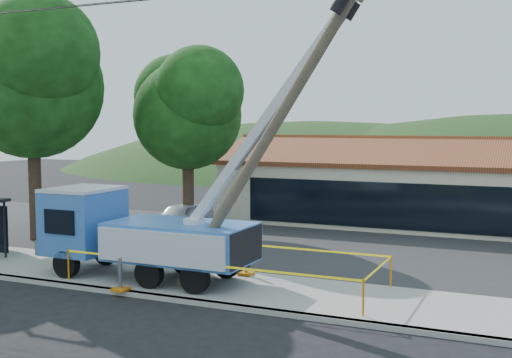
% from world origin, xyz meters
% --- Properties ---
extents(ground, '(120.00, 120.00, 0.00)m').
position_xyz_m(ground, '(0.00, 0.00, 0.00)').
color(ground, black).
rests_on(ground, ground).
extents(curb, '(60.00, 0.25, 0.15)m').
position_xyz_m(curb, '(0.00, 2.10, 0.07)').
color(curb, '#A4A399').
rests_on(curb, ground).
extents(sidewalk, '(60.00, 4.00, 0.15)m').
position_xyz_m(sidewalk, '(0.00, 4.00, 0.07)').
color(sidewalk, '#A4A399').
rests_on(sidewalk, ground).
extents(parking_lot, '(60.00, 12.00, 0.10)m').
position_xyz_m(parking_lot, '(0.00, 12.00, 0.05)').
color(parking_lot, '#28282B').
rests_on(parking_lot, ground).
extents(strip_mall, '(22.50, 8.53, 4.67)m').
position_xyz_m(strip_mall, '(4.00, 19.98, 1.88)').
color(strip_mall, beige).
rests_on(strip_mall, ground).
extents(tree_west_near, '(7.56, 6.72, 10.80)m').
position_xyz_m(tree_west_near, '(-12.00, 8.00, 7.52)').
color(tree_west_near, '#332316').
rests_on(tree_west_near, ground).
extents(tree_lot, '(6.30, 5.60, 8.94)m').
position_xyz_m(tree_lot, '(-7.00, 13.00, 6.21)').
color(tree_lot, '#332316').
rests_on(tree_lot, ground).
extents(hill_west, '(78.40, 56.00, 28.00)m').
position_xyz_m(hill_west, '(-15.00, 55.00, 0.00)').
color(hill_west, '#213B15').
rests_on(hill_west, ground).
extents(utility_truck, '(11.57, 3.96, 9.64)m').
position_xyz_m(utility_truck, '(-3.41, 3.76, 1.77)').
color(utility_truck, black).
rests_on(utility_truck, ground).
extents(leaning_pole, '(6.32, 1.88, 9.57)m').
position_xyz_m(leaning_pole, '(1.54, 3.40, 5.31)').
color(leaning_pole, '#4E4433').
rests_on(leaning_pole, ground).
extents(caution_tape, '(10.04, 3.49, 1.01)m').
position_xyz_m(caution_tape, '(-0.52, 4.23, 0.89)').
color(caution_tape, orange).
rests_on(caution_tape, ground).
extents(car_silver, '(1.98, 4.18, 1.38)m').
position_xyz_m(car_silver, '(-7.16, 12.50, 0.00)').
color(car_silver, silver).
rests_on(car_silver, ground).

